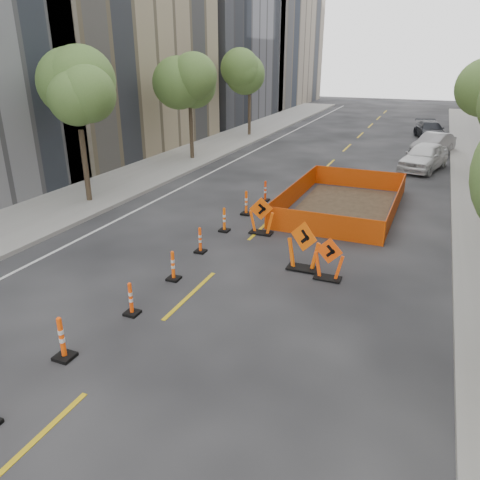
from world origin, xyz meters
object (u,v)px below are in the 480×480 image
at_px(channelizer_4, 173,265).
at_px(chevron_sign_right, 329,259).
at_px(channelizer_7, 246,203).
at_px(channelizer_5, 200,240).
at_px(parked_car_far, 430,130).
at_px(channelizer_2, 62,338).
at_px(chevron_sign_center, 304,246).
at_px(parked_car_near, 424,156).
at_px(channelizer_8, 265,191).
at_px(channelizer_6, 224,219).
at_px(parked_car_mid, 433,144).
at_px(chevron_sign_left, 261,216).
at_px(channelizer_3, 131,299).

height_order(channelizer_4, chevron_sign_right, chevron_sign_right).
distance_m(channelizer_4, channelizer_7, 6.55).
relative_size(channelizer_5, parked_car_far, 0.20).
distance_m(channelizer_2, parked_car_far, 34.62).
bearing_deg(chevron_sign_right, chevron_sign_center, 161.48).
bearing_deg(chevron_sign_center, channelizer_4, -125.48).
distance_m(channelizer_5, parked_car_far, 28.20).
distance_m(channelizer_2, channelizer_4, 4.37).
xyz_separation_m(channelizer_7, parked_car_near, (6.53, 11.58, 0.26)).
xyz_separation_m(channelizer_4, channelizer_8, (-0.17, 8.72, 0.00)).
height_order(chevron_sign_center, parked_car_near, chevron_sign_center).
bearing_deg(channelizer_6, parked_car_mid, 69.70).
distance_m(channelizer_5, parked_car_near, 17.21).
bearing_deg(parked_car_mid, channelizer_2, -83.18).
relative_size(channelizer_4, channelizer_7, 0.91).
bearing_deg(parked_car_mid, chevron_sign_center, -77.82).
distance_m(channelizer_7, chevron_sign_center, 5.70).
height_order(channelizer_4, chevron_sign_center, chevron_sign_center).
distance_m(chevron_sign_center, parked_car_mid, 21.21).
bearing_deg(chevron_sign_left, parked_car_far, 53.84).
bearing_deg(channelizer_8, chevron_sign_center, -61.28).
xyz_separation_m(channelizer_3, parked_car_far, (6.26, 31.81, 0.21)).
relative_size(channelizer_8, parked_car_near, 0.21).
relative_size(channelizer_6, parked_car_near, 0.21).
bearing_deg(parked_car_mid, parked_car_near, -73.36).
relative_size(channelizer_4, parked_car_near, 0.21).
bearing_deg(parked_car_far, channelizer_7, -119.44).
bearing_deg(parked_car_near, channelizer_7, -104.47).
relative_size(channelizer_2, chevron_sign_center, 0.66).
bearing_deg(parked_car_near, channelizer_2, -91.34).
xyz_separation_m(channelizer_4, parked_car_near, (6.28, 18.12, 0.31)).
bearing_deg(channelizer_4, channelizer_7, 92.19).
relative_size(chevron_sign_left, parked_car_mid, 0.34).
distance_m(channelizer_6, chevron_sign_center, 4.30).
distance_m(channelizer_4, channelizer_5, 2.19).
xyz_separation_m(channelizer_2, parked_car_near, (6.57, 22.48, 0.25)).
xyz_separation_m(channelizer_4, channelizer_6, (-0.28, 4.36, 0.01)).
distance_m(channelizer_2, chevron_sign_left, 9.13).
xyz_separation_m(chevron_sign_left, parked_car_mid, (5.55, 18.49, -0.02)).
relative_size(channelizer_4, parked_car_far, 0.20).
distance_m(chevron_sign_left, chevron_sign_center, 3.38).
bearing_deg(chevron_sign_left, chevron_sign_center, -71.56).
distance_m(channelizer_3, channelizer_6, 6.55).
distance_m(channelizer_2, channelizer_8, 13.08).
distance_m(chevron_sign_right, parked_car_mid, 21.46).
relative_size(chevron_sign_left, chevron_sign_center, 0.89).
bearing_deg(channelizer_5, parked_car_far, 76.73).
bearing_deg(parked_car_far, parked_car_near, -103.62).
relative_size(chevron_sign_center, chevron_sign_right, 1.20).
height_order(channelizer_3, parked_car_far, parked_car_far).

